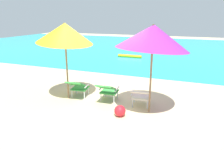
# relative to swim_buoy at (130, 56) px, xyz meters

# --- Properties ---
(ground_plane) EXTENTS (40.00, 40.00, 0.00)m
(ground_plane) POSITION_rel_swim_buoy_xyz_m (1.40, -3.35, -0.10)
(ground_plane) COLOR #CCB78E
(ocean_band) EXTENTS (40.00, 18.00, 0.01)m
(ocean_band) POSITION_rel_swim_buoy_xyz_m (1.40, 4.69, -0.09)
(ocean_band) COLOR #28B2B7
(ocean_band) RESTS_ON ground_plane
(swim_buoy) EXTENTS (1.60, 0.18, 0.18)m
(swim_buoy) POSITION_rel_swim_buoy_xyz_m (0.00, 0.00, 0.00)
(swim_buoy) COLOR yellow
(swim_buoy) RESTS_ON ocean_band
(lounge_chair_left) EXTENTS (0.65, 0.94, 0.68)m
(lounge_chair_left) POSITION_rel_swim_buoy_xyz_m (0.40, -7.46, 0.31)
(lounge_chair_left) COLOR #338E3D
(lounge_chair_left) RESTS_ON ground_plane
(lounge_chair_center) EXTENTS (0.59, 0.91, 0.68)m
(lounge_chair_center) POSITION_rel_swim_buoy_xyz_m (1.44, -7.42, 0.31)
(lounge_chair_center) COLOR #338E3D
(lounge_chair_center) RESTS_ON ground_plane
(lounge_chair_right) EXTENTS (0.64, 0.94, 0.68)m
(lounge_chair_right) POSITION_rel_swim_buoy_xyz_m (2.52, -7.49, 0.31)
(lounge_chair_right) COLOR silver
(lounge_chair_right) RESTS_ON ground_plane
(beach_umbrella_left) EXTENTS (2.28, 2.25, 2.53)m
(beach_umbrella_left) POSITION_rel_swim_buoy_xyz_m (0.11, -7.61, 2.05)
(beach_umbrella_left) COLOR olive
(beach_umbrella_left) RESTS_ON ground_plane
(beach_umbrella_right) EXTENTS (2.79, 2.79, 2.53)m
(beach_umbrella_right) POSITION_rel_swim_buoy_xyz_m (2.83, -7.66, 2.03)
(beach_umbrella_right) COLOR olive
(beach_umbrella_right) RESTS_ON ground_plane
(beach_ball) EXTENTS (0.31, 0.31, 0.31)m
(beach_ball) POSITION_rel_swim_buoy_xyz_m (2.14, -8.24, 0.06)
(beach_ball) COLOR red
(beach_ball) RESTS_ON ground_plane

